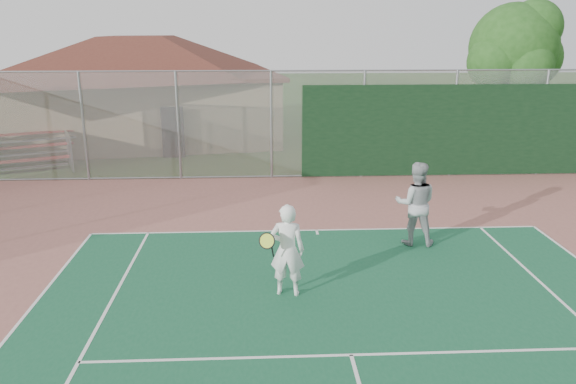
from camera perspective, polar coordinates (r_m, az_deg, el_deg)
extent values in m
cylinder|color=gray|center=(19.19, -20.03, 6.20)|extent=(0.08, 0.08, 3.50)
cylinder|color=gray|center=(18.52, -11.08, 6.56)|extent=(0.08, 0.08, 3.50)
cylinder|color=gray|center=(18.33, -1.70, 6.75)|extent=(0.08, 0.08, 3.50)
cylinder|color=gray|center=(18.63, 7.63, 6.77)|extent=(0.08, 0.08, 3.50)
cylinder|color=gray|center=(19.39, 16.44, 6.63)|extent=(0.08, 0.08, 3.50)
cylinder|color=gray|center=(20.57, 24.42, 6.36)|extent=(0.08, 0.08, 3.50)
cylinder|color=gray|center=(18.16, 1.48, 12.23)|extent=(20.00, 0.05, 0.05)
cylinder|color=gray|center=(18.74, 1.40, 1.65)|extent=(20.00, 0.05, 0.05)
cube|color=#999EA0|center=(18.38, 1.44, 6.78)|extent=(20.00, 0.02, 3.50)
cube|color=black|center=(19.38, 16.44, 6.02)|extent=(10.00, 0.04, 3.00)
cube|color=tan|center=(25.77, -14.55, 8.26)|extent=(12.16, 9.07, 2.78)
cube|color=brown|center=(25.62, -14.79, 11.45)|extent=(12.69, 9.60, 0.17)
pyramid|color=brown|center=(25.54, -15.06, 15.07)|extent=(13.37, 9.98, 1.67)
cube|color=black|center=(21.87, -11.61, 5.95)|extent=(0.84, 0.06, 1.95)
cube|color=#A02D25|center=(21.57, -25.52, 2.89)|extent=(3.08, 1.50, 0.05)
cube|color=#B2B5BA|center=(21.37, -25.72, 2.17)|extent=(3.06, 1.47, 0.04)
cube|color=#A02D25|center=(22.02, -25.07, 4.20)|extent=(3.08, 1.50, 0.05)
cube|color=#B2B5BA|center=(21.82, -25.26, 3.50)|extent=(3.06, 1.47, 0.04)
cube|color=#A02D25|center=(22.49, -24.65, 5.46)|extent=(3.08, 1.50, 0.05)
cube|color=#B2B5BA|center=(22.29, -24.82, 4.78)|extent=(3.06, 1.47, 0.04)
cube|color=#B2B5BA|center=(21.53, -21.33, 3.94)|extent=(0.79, 1.80, 1.17)
cylinder|color=#372414|center=(25.85, 21.32, 8.08)|extent=(0.40, 0.40, 3.13)
sphere|color=#1F4B17|center=(25.65, 21.91, 13.50)|extent=(3.58, 3.58, 3.58)
sphere|color=#1F4B17|center=(26.39, 23.54, 12.40)|extent=(2.46, 2.46, 2.46)
sphere|color=#1F4B17|center=(24.91, 20.28, 12.32)|extent=(2.23, 2.23, 2.23)
sphere|color=#1F4B17|center=(24.86, 23.17, 11.75)|extent=(2.01, 2.01, 2.01)
sphere|color=#1F4B17|center=(26.35, 20.37, 13.22)|extent=(2.23, 2.23, 2.23)
sphere|color=#1F4B17|center=(25.71, 23.71, 15.07)|extent=(2.23, 2.23, 2.23)
imported|color=white|center=(10.37, -0.08, -6.00)|extent=(0.70, 0.52, 1.76)
imported|color=#A6A8AB|center=(13.06, 12.83, -1.23)|extent=(1.05, 0.89, 1.93)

